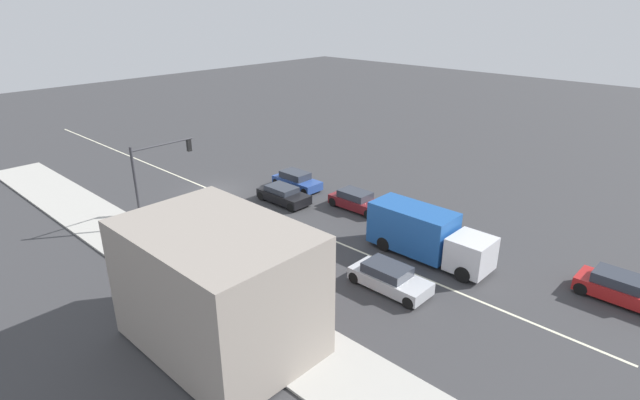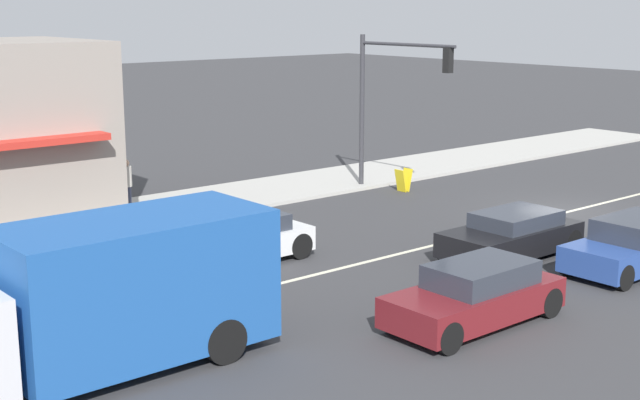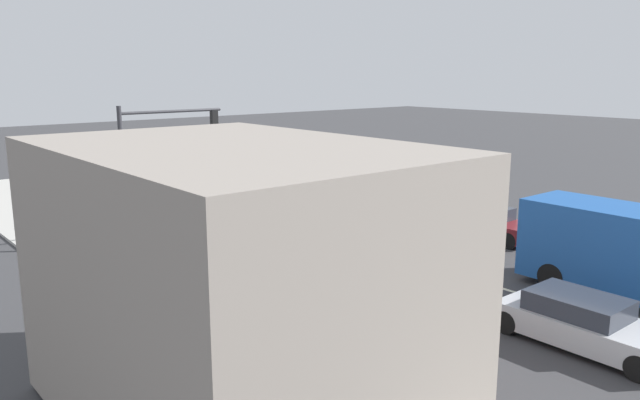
% 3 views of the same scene
% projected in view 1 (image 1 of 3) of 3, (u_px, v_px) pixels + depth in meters
% --- Properties ---
extents(ground_plane, '(160.00, 160.00, 0.00)m').
position_uv_depth(ground_plane, '(401.00, 269.00, 28.57)').
color(ground_plane, '#38383A').
extents(sidewalk_right, '(4.00, 73.00, 0.12)m').
position_uv_depth(sidewalk_right, '(294.00, 345.00, 22.15)').
color(sidewalk_right, '#B2AFA8').
rests_on(sidewalk_right, ground).
extents(lane_marking_center, '(0.16, 60.00, 0.01)m').
position_uv_depth(lane_marking_center, '(215.00, 191.00, 40.00)').
color(lane_marking_center, beige).
rests_on(lane_marking_center, ground).
extents(building_corner_store, '(6.45, 8.30, 5.58)m').
position_uv_depth(building_corner_store, '(218.00, 287.00, 21.32)').
color(building_corner_store, gray).
rests_on(building_corner_store, sidewalk_right).
extents(traffic_signal_main, '(4.59, 0.34, 5.60)m').
position_uv_depth(traffic_signal_main, '(154.00, 169.00, 32.92)').
color(traffic_signal_main, '#333338').
rests_on(traffic_signal_main, sidewalk_right).
extents(pedestrian, '(0.34, 0.34, 1.77)m').
position_uv_depth(pedestrian, '(203.00, 270.00, 26.31)').
color(pedestrian, '#282D42').
rests_on(pedestrian, sidewalk_right).
extents(warning_aframe_sign, '(0.45, 0.53, 0.84)m').
position_uv_depth(warning_aframe_sign, '(158.00, 214.00, 34.75)').
color(warning_aframe_sign, yellow).
rests_on(warning_aframe_sign, ground).
extents(delivery_truck, '(2.44, 7.50, 2.87)m').
position_uv_depth(delivery_truck, '(425.00, 234.00, 29.44)').
color(delivery_truck, silver).
rests_on(delivery_truck, ground).
extents(van_white, '(1.78, 3.97, 1.27)m').
position_uv_depth(van_white, '(297.00, 238.00, 30.81)').
color(van_white, silver).
rests_on(van_white, ground).
extents(coupe_blue, '(1.78, 4.16, 1.39)m').
position_uv_depth(coupe_blue, '(297.00, 181.00, 40.39)').
color(coupe_blue, '#284793').
rests_on(coupe_blue, ground).
extents(hatchback_red, '(1.86, 4.19, 1.42)m').
position_uv_depth(hatchback_red, '(620.00, 288.00, 25.37)').
color(hatchback_red, '#AD1E1E').
rests_on(hatchback_red, ground).
extents(sedan_silver, '(1.87, 4.36, 1.35)m').
position_uv_depth(sedan_silver, '(389.00, 278.00, 26.38)').
color(sedan_silver, '#B7BABF').
rests_on(sedan_silver, ground).
extents(sedan_maroon, '(1.77, 4.21, 1.36)m').
position_uv_depth(sedan_maroon, '(357.00, 201.00, 36.40)').
color(sedan_maroon, maroon).
rests_on(sedan_maroon, ground).
extents(suv_black, '(1.86, 4.20, 1.26)m').
position_uv_depth(suv_black, '(283.00, 195.00, 37.59)').
color(suv_black, black).
rests_on(suv_black, ground).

